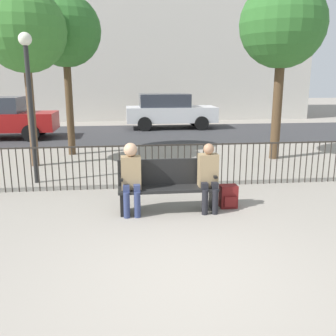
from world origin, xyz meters
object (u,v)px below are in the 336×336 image
Objects in this scene: seated_person_1 at (208,174)px; tree_1 at (24,31)px; tree_2 at (65,32)px; backpack at (228,197)px; parked_car_0 at (169,110)px; park_bench at (167,184)px; seated_person_0 at (131,174)px; lamp_post at (29,84)px; tree_0 at (283,26)px.

tree_1 is (-3.88, 4.07, 2.80)m from seated_person_1.
backpack is at bearing -57.11° from tree_2.
tree_1 reaches higher than parked_car_0.
park_bench is 0.37× the size of tree_2.
tree_1 is (-2.52, 4.06, 2.76)m from seated_person_0.
seated_person_0 reaches higher than park_bench.
seated_person_1 is at bearing -0.09° from seated_person_0.
seated_person_0 is 0.39× the size of lamp_post.
parked_car_0 is (3.78, 5.87, -2.80)m from tree_2.
tree_0 is 1.18× the size of parked_car_0.
lamp_post is at bearing 150.82° from backpack.
backpack is 5.97m from tree_0.
backpack is 11.31m from parked_car_0.
tree_0 is 6.85m from tree_1.
seated_person_0 is 2.99× the size of backpack.
seated_person_0 is 1.36m from seated_person_1.
lamp_post is at bearing -96.67° from tree_2.
tree_1 reaches higher than seated_person_1.
tree_0 is (3.67, 4.10, 3.24)m from park_bench.
seated_person_0 is 0.25× the size of tree_0.
backpack is at bearing -91.40° from parked_car_0.
tree_2 reaches higher than park_bench.
tree_1 is 1.69m from tree_2.
seated_person_0 is (-0.64, -0.13, 0.22)m from park_bench.
seated_person_1 reaches higher than backpack.
lamp_post is at bearing -76.83° from tree_1.
seated_person_0 is at bearing -58.18° from tree_1.
tree_0 is at bearing 48.13° from park_bench.
tree_1 is at bearing 133.64° from seated_person_1.
tree_0 is 6.19m from tree_2.
parked_car_0 is (0.28, 11.29, 0.64)m from backpack.
seated_person_1 is 0.37× the size of lamp_post.
park_bench is 11.39m from parked_car_0.
lamp_post is (-2.75, 2.18, 1.70)m from park_bench.
tree_0 is at bearing 16.63° from lamp_post.
seated_person_0 is 6.51m from tree_2.
tree_2 is at bearing 122.89° from backpack.
parked_car_0 is (4.16, 9.12, -1.35)m from lamp_post.
seated_person_0 is at bearing -47.53° from lamp_post.
parked_car_0 is (0.69, 11.43, 0.17)m from seated_person_1.
tree_0 reaches higher than parked_car_0.
tree_1 is at bearing 137.56° from backpack.
seated_person_1 is 11.45m from parked_car_0.
tree_2 reaches higher than parked_car_0.
tree_2 is at bearing 107.31° from seated_person_0.
seated_person_0 is 11.61m from parked_car_0.
tree_1 is at bearing 121.82° from seated_person_0.
seated_person_0 reaches higher than seated_person_1.
backpack is 0.09× the size of tree_2.
seated_person_0 is at bearing -100.17° from parked_car_0.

